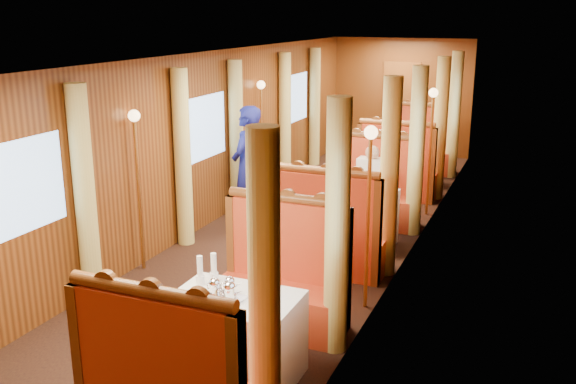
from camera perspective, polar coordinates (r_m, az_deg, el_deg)
The scene contains 46 objects.
floor at distance 8.94m, azimuth 1.22°, elevation -4.09°, with size 3.00×12.00×0.01m, color black, non-canonical shape.
ceiling at distance 8.43m, azimuth 1.32°, elevation 12.12°, with size 3.00×12.00×0.01m, color silver, non-canonical shape.
wall_far at distance 14.29m, azimuth 10.05°, elevation 8.33°, with size 3.00×2.50×0.01m, color brown, non-canonical shape.
wall_left at distance 9.23m, azimuth -7.48°, elevation 4.47°, with size 12.00×2.50×0.01m, color brown, non-canonical shape.
wall_right at distance 8.19m, azimuth 11.12°, elevation 2.88°, with size 12.00×2.50×0.01m, color brown, non-canonical shape.
doorway_far at distance 14.29m, azimuth 9.97°, elevation 7.32°, with size 0.80×0.04×2.00m, color brown.
table_near at distance 5.58m, azimuth -4.68°, elevation -12.75°, with size 1.05×0.72×0.75m, color white.
banquette_near_aft at distance 6.38m, azimuth -0.54°, elevation -8.38°, with size 1.30×0.55×1.34m.
table_mid at distance 8.59m, azimuth 5.91°, elevation -2.36°, with size 1.05×0.72×0.75m, color white.
banquette_mid_fwd at distance 7.66m, azimuth 3.75°, elevation -4.20°, with size 1.30×0.55×1.34m.
banquette_mid_aft at distance 9.51m, azimuth 7.66°, elevation -0.32°, with size 1.30×0.55×1.34m.
table_far at distance 11.87m, azimuth 10.74°, elevation 2.53°, with size 1.05×0.72×0.75m, color white.
banquette_far_fwd at distance 10.90m, azimuth 9.65°, elevation 1.66°, with size 1.30×0.55×1.34m.
banquette_far_aft at distance 12.84m, azimuth 11.69°, elevation 3.68°, with size 1.30×0.55×1.34m.
tea_tray at distance 5.38m, azimuth -5.82°, elevation -9.35°, with size 0.34×0.26×0.01m, color silver.
teapot_left at distance 5.39m, azimuth -6.54°, elevation -8.66°, with size 0.16×0.12×0.13m, color silver, non-canonical shape.
teapot_right at distance 5.29m, azimuth -5.22°, elevation -9.04°, with size 0.17×0.13×0.14m, color silver, non-canonical shape.
teapot_back at distance 5.43m, azimuth -5.21°, elevation -8.46°, with size 0.15×0.11×0.12m, color silver, non-canonical shape.
fruit_plate at distance 5.21m, azimuth -2.06°, elevation -10.01°, with size 0.20×0.20×0.05m.
cup_inboard at distance 5.62m, azimuth -7.81°, elevation -7.17°, with size 0.08×0.08×0.26m.
cup_outboard at distance 5.67m, azimuth -6.61°, elevation -6.93°, with size 0.08×0.08×0.26m.
rose_vase_mid at distance 8.42m, azimuth 5.87°, elevation 1.18°, with size 0.06×0.06×0.36m.
rose_vase_far at distance 11.74m, azimuth 10.84°, elevation 5.12°, with size 0.06×0.06×0.36m.
window_left_near at distance 6.45m, azimuth -22.90°, elevation 0.30°, with size 1.20×0.90×0.01m, color #85ADDF, non-canonical shape.
curtain_left_near_b at distance 7.00m, azimuth -17.61°, elevation -0.38°, with size 0.22×0.22×2.35m, color #DBCE70.
window_right_near at distance 4.87m, azimuth 2.78°, elevation -3.20°, with size 1.20×0.90×0.01m, color #85ADDF, non-canonical shape.
curtain_right_near_a at distance 4.34m, azimuth -2.10°, elevation -9.56°, with size 0.22×0.22×2.35m, color #DBCE70.
curtain_right_near_b at distance 5.70m, azimuth 4.39°, elevation -3.33°, with size 0.22×0.22×2.35m, color #DBCE70.
window_left_mid at distance 9.19m, azimuth -7.44°, elevation 5.69°, with size 1.20×0.90×0.01m, color #85ADDF, non-canonical shape.
curtain_left_mid_a at distance 8.53m, azimuth -9.34°, elevation 2.95°, with size 0.22×0.22×2.35m, color #DBCE70.
curtain_left_mid_b at distance 9.86m, azimuth -4.62°, elevation 4.83°, with size 0.22×0.22×2.35m, color #DBCE70.
window_right_mid at distance 8.15m, azimuth 11.09°, elevation 4.26°, with size 1.20×0.90×0.01m, color #85ADDF, non-canonical shape.
curtain_right_mid_a at distance 7.49m, azimuth 8.99°, elevation 1.19°, with size 0.22×0.22×2.35m, color #DBCE70.
curtain_right_mid_b at distance 8.98m, azimuth 11.34°, elevation 3.49°, with size 0.22×0.22×2.35m, color #DBCE70.
window_left_far at distance 12.31m, azimuth 0.67°, elevation 8.35°, with size 1.20×0.90×0.01m, color #85ADDF, non-canonical shape.
curtain_left_far_a at distance 11.60m, azimuth -0.28°, elevation 6.52°, with size 0.22×0.22×2.35m, color #DBCE70.
curtain_left_far_b at distance 13.03m, azimuth 2.38°, elevation 7.53°, with size 0.22×0.22×2.35m, color #DBCE70.
window_right_far at distance 11.56m, azimuth 14.61°, elevation 7.37°, with size 1.20×0.90×0.01m, color #85ADDF, non-canonical shape.
curtain_right_far_a at distance 10.86m, azimuth 13.37°, elevation 5.46°, with size 0.22×0.22×2.35m, color #DBCE70.
curtain_right_far_b at distance 12.38m, azimuth 14.55°, elevation 6.61°, with size 0.22×0.22×2.35m, color #DBCE70.
sconce_left_fore at distance 7.71m, azimuth -13.29°, elevation 2.97°, with size 0.14×0.14×1.95m.
sconce_right_fore at distance 6.52m, azimuth 7.24°, elevation 0.99°, with size 0.14×0.14×1.95m.
sconce_left_aft at distance 10.69m, azimuth -2.38°, elevation 6.86°, with size 0.14×0.14×1.95m.
sconce_right_aft at distance 9.87m, azimuth 12.64°, elevation 5.75°, with size 0.14×0.14×1.95m.
steward at distance 9.26m, azimuth -3.65°, elevation 2.27°, with size 0.64×0.42×1.76m, color navy.
passenger at distance 9.22m, azimuth 7.38°, elevation 1.23°, with size 0.40×0.44×0.76m.
Camera 1 is at (3.01, -7.85, 3.03)m, focal length 40.00 mm.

